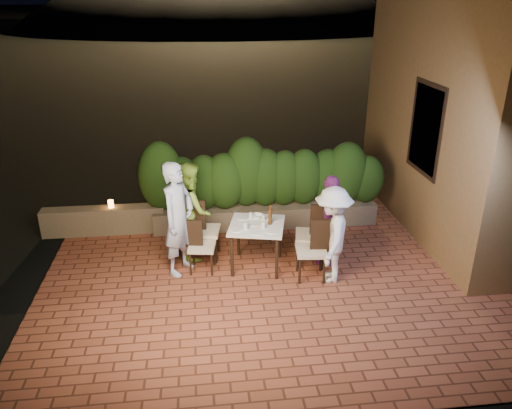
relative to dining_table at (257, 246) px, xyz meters
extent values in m
plane|color=black|center=(0.16, -0.74, -0.40)|extent=(400.00, 400.00, 0.00)
cube|color=brown|center=(0.16, -0.24, -0.45)|extent=(7.00, 6.00, 0.15)
cube|color=brown|center=(3.76, 1.26, 2.12)|extent=(1.60, 5.00, 5.00)
cube|color=black|center=(2.98, 0.76, 1.62)|extent=(0.08, 1.00, 1.40)
cube|color=black|center=(2.97, 0.76, 1.62)|extent=(0.06, 1.15, 1.55)
cube|color=brown|center=(0.36, 1.56, -0.17)|extent=(4.20, 0.55, 0.40)
cube|color=brown|center=(-2.64, 1.56, -0.12)|extent=(2.20, 0.30, 0.50)
ellipsoid|color=black|center=(2.16, 59.26, -4.38)|extent=(52.00, 40.00, 22.00)
cylinder|color=white|center=(-0.33, -0.16, 0.38)|extent=(0.20, 0.20, 0.01)
cylinder|color=white|center=(-0.19, 0.28, 0.38)|extent=(0.21, 0.21, 0.01)
cylinder|color=white|center=(0.19, -0.27, 0.38)|extent=(0.20, 0.20, 0.01)
cylinder|color=white|center=(0.30, 0.17, 0.38)|extent=(0.23, 0.23, 0.01)
cylinder|color=white|center=(-0.01, 0.02, 0.38)|extent=(0.21, 0.21, 0.01)
cylinder|color=white|center=(-0.02, -0.30, 0.38)|extent=(0.21, 0.21, 0.01)
cylinder|color=silver|center=(-0.19, -0.14, 0.43)|extent=(0.07, 0.07, 0.12)
cylinder|color=silver|center=(-0.07, 0.23, 0.43)|extent=(0.06, 0.06, 0.10)
cylinder|color=silver|center=(0.09, -0.14, 0.43)|extent=(0.06, 0.06, 0.11)
cylinder|color=silver|center=(0.12, 0.14, 0.43)|extent=(0.06, 0.06, 0.10)
imported|color=white|center=(0.04, 0.27, 0.40)|extent=(0.25, 0.25, 0.05)
imported|color=#A3B2D2|center=(-1.21, 0.01, 0.54)|extent=(0.72, 0.79, 1.82)
imported|color=#8EC03C|center=(-1.03, 0.56, 0.44)|extent=(0.75, 0.89, 1.63)
imported|color=silver|center=(1.08, -0.52, 0.38)|extent=(0.85, 1.11, 1.52)
imported|color=#7F2A71|center=(1.19, 0.04, 0.38)|extent=(0.73, 0.95, 1.51)
cylinder|color=orange|center=(-2.48, 1.56, 0.20)|extent=(0.10, 0.10, 0.14)
camera|label=1|loc=(-0.85, -7.03, 3.73)|focal=35.00mm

